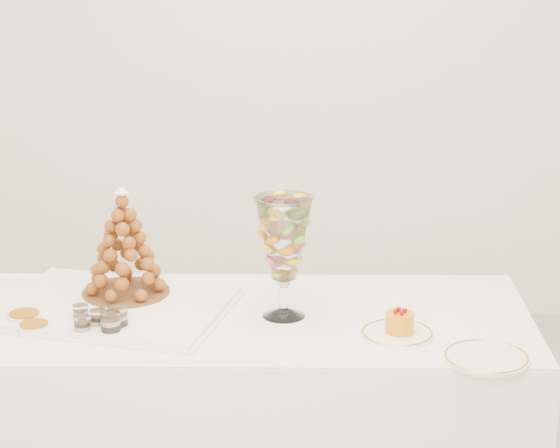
{
  "coord_description": "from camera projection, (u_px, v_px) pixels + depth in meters",
  "views": [
    {
      "loc": [
        0.29,
        -2.91,
        1.95
      ],
      "look_at": [
        0.06,
        0.22,
        0.98
      ],
      "focal_mm": 70.0,
      "sensor_mm": 36.0,
      "label": 1
    }
  ],
  "objects": [
    {
      "name": "verrine_b",
      "position": [
        98.0,
        321.0,
        3.18
      ],
      "size": [
        0.05,
        0.05,
        0.07
      ],
      "primitive_type": "cylinder",
      "rotation": [
        0.0,
        0.0,
        -0.04
      ],
      "color": "white",
      "rests_on": "buffet_table"
    },
    {
      "name": "spare_plate",
      "position": [
        486.0,
        358.0,
        3.0
      ],
      "size": [
        0.24,
        0.24,
        0.01
      ],
      "primitive_type": "cylinder",
      "color": "white",
      "rests_on": "buffet_table"
    },
    {
      "name": "verrine_c",
      "position": [
        118.0,
        320.0,
        3.17
      ],
      "size": [
        0.06,
        0.06,
        0.08
      ],
      "primitive_type": "cylinder",
      "rotation": [
        0.0,
        0.0,
        -0.13
      ],
      "color": "white",
      "rests_on": "buffet_table"
    },
    {
      "name": "cake_plate",
      "position": [
        397.0,
        334.0,
        3.16
      ],
      "size": [
        0.21,
        0.21,
        0.01
      ],
      "primitive_type": "cylinder",
      "color": "white",
      "rests_on": "buffet_table"
    },
    {
      "name": "ramekin_front",
      "position": [
        34.0,
        329.0,
        3.17
      ],
      "size": [
        0.09,
        0.09,
        0.03
      ],
      "primitive_type": "cylinder",
      "color": "white",
      "rests_on": "buffet_table"
    },
    {
      "name": "croquembouche",
      "position": [
        124.0,
        242.0,
        3.38
      ],
      "size": [
        0.28,
        0.28,
        0.34
      ],
      "rotation": [
        0.0,
        0.0,
        0.21
      ],
      "color": "brown",
      "rests_on": "lace_tray"
    },
    {
      "name": "verrine_d",
      "position": [
        83.0,
        327.0,
        3.14
      ],
      "size": [
        0.06,
        0.06,
        0.06
      ],
      "primitive_type": "cylinder",
      "rotation": [
        0.0,
        0.0,
        -0.3
      ],
      "color": "white",
      "rests_on": "buffet_table"
    },
    {
      "name": "verrine_e",
      "position": [
        111.0,
        325.0,
        3.13
      ],
      "size": [
        0.06,
        0.06,
        0.08
      ],
      "primitive_type": "cylinder",
      "rotation": [
        0.0,
        0.0,
        -0.07
      ],
      "color": "white",
      "rests_on": "buffet_table"
    },
    {
      "name": "macaron_vase",
      "position": [
        284.0,
        240.0,
        3.24
      ],
      "size": [
        0.17,
        0.17,
        0.37
      ],
      "color": "white",
      "rests_on": "buffet_table"
    },
    {
      "name": "verrine_a",
      "position": [
        81.0,
        315.0,
        3.23
      ],
      "size": [
        0.05,
        0.05,
        0.06
      ],
      "primitive_type": "cylinder",
      "rotation": [
        0.0,
        0.0,
        0.09
      ],
      "color": "white",
      "rests_on": "buffet_table"
    },
    {
      "name": "buffet_table",
      "position": [
        228.0,
        421.0,
        3.41
      ],
      "size": [
        1.9,
        0.86,
        0.71
      ],
      "rotation": [
        0.0,
        0.0,
        0.06
      ],
      "color": "white",
      "rests_on": "ground"
    },
    {
      "name": "mousse_cake",
      "position": [
        400.0,
        322.0,
        3.15
      ],
      "size": [
        0.08,
        0.08,
        0.07
      ],
      "color": "orange",
      "rests_on": "cake_plate"
    },
    {
      "name": "ramekin_back",
      "position": [
        24.0,
        319.0,
        3.24
      ],
      "size": [
        0.1,
        0.1,
        0.03
      ],
      "primitive_type": "cylinder",
      "color": "white",
      "rests_on": "buffet_table"
    },
    {
      "name": "lace_tray",
      "position": [
        114.0,
        307.0,
        3.35
      ],
      "size": [
        0.75,
        0.62,
        0.02
      ],
      "primitive_type": "cube",
      "rotation": [
        0.0,
        0.0,
        -0.19
      ],
      "color": "white",
      "rests_on": "buffet_table"
    }
  ]
}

